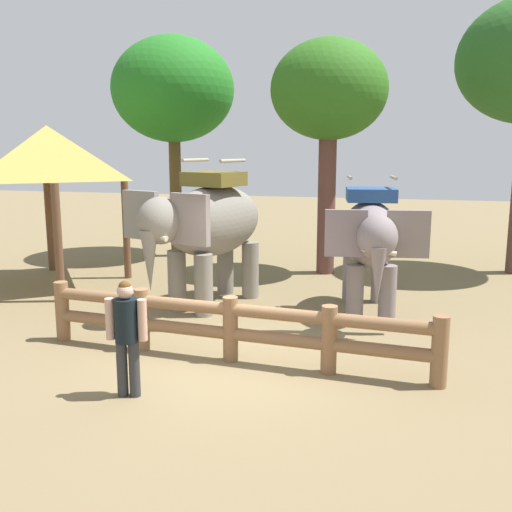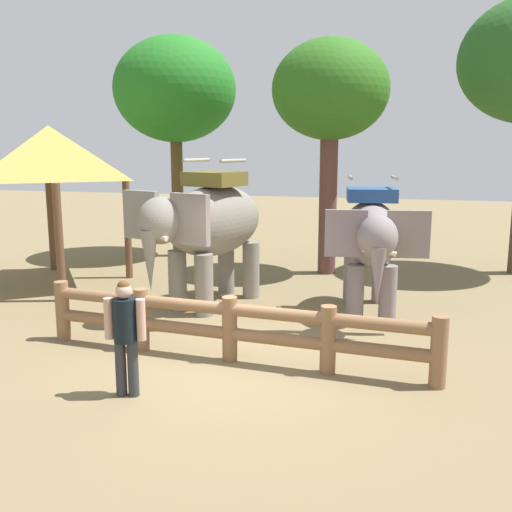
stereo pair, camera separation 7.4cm
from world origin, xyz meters
TOP-DOWN VIEW (x-y plane):
  - ground_plane at (0.00, 0.00)m, footprint 60.00×60.00m
  - log_fence at (0.00, 0.19)m, footprint 6.57×0.76m
  - elephant_near_left at (-1.38, 3.17)m, footprint 2.55×3.72m
  - elephant_center at (1.97, 3.39)m, footprint 1.87×3.30m
  - tourist_woman_in_black at (-0.97, -1.43)m, footprint 0.57×0.35m
  - thatched_shelter at (-5.71, 4.16)m, footprint 3.85×3.85m
  - tree_back_center at (0.60, 7.08)m, footprint 3.00×3.00m
  - tree_far_right at (-4.20, 8.42)m, footprint 3.63×3.63m

SIDE VIEW (x-z plane):
  - ground_plane at x=0.00m, z-range 0.00..0.00m
  - log_fence at x=0.00m, z-range 0.08..1.13m
  - tourist_woman_in_black at x=-0.97m, z-range 0.13..1.76m
  - elephant_center at x=1.97m, z-range 0.17..2.96m
  - elephant_near_left at x=-1.38m, z-range 0.19..3.31m
  - thatched_shelter at x=-5.71m, z-range 1.26..5.11m
  - tree_back_center at x=0.60m, z-range 1.65..7.72m
  - tree_far_right at x=-4.20m, z-range 1.70..8.25m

